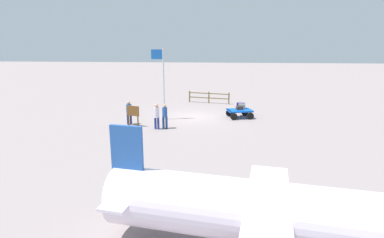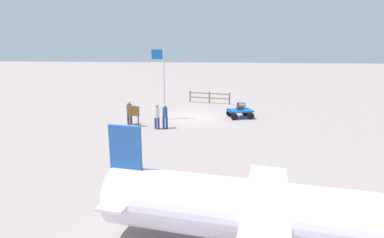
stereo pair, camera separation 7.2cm
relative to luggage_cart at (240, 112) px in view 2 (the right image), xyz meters
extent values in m
plane|color=gray|center=(3.30, -0.01, -0.44)|extent=(120.00, 120.00, 0.00)
cube|color=blue|center=(-0.02, -0.01, 0.11)|extent=(1.94, 1.53, 0.10)
cube|color=blue|center=(0.76, 0.19, 0.11)|extent=(0.35, 1.07, 0.10)
cylinder|color=black|center=(0.41, 0.72, -0.19)|extent=(0.51, 0.24, 0.49)
cylinder|color=black|center=(0.70, -0.43, -0.19)|extent=(0.51, 0.24, 0.49)
cylinder|color=black|center=(-0.75, 0.42, -0.19)|extent=(0.51, 0.24, 0.49)
cylinder|color=black|center=(-0.45, -0.73, -0.19)|extent=(0.51, 0.24, 0.49)
cube|color=gray|center=(-0.20, -0.37, 0.34)|extent=(0.53, 0.44, 0.36)
cube|color=navy|center=(-0.14, -0.62, 0.35)|extent=(0.64, 0.46, 0.37)
cube|color=#433127|center=(0.01, -0.01, 0.29)|extent=(0.51, 0.40, 0.27)
cylinder|color=navy|center=(5.23, 3.46, -0.06)|extent=(0.14, 0.14, 0.75)
cylinder|color=navy|center=(5.42, 3.40, -0.06)|extent=(0.14, 0.14, 0.75)
cylinder|color=silver|center=(5.32, 3.43, 0.62)|extent=(0.40, 0.40, 0.62)
sphere|color=tan|center=(5.32, 3.43, 1.05)|extent=(0.24, 0.24, 0.24)
cylinder|color=navy|center=(4.74, 3.24, -0.05)|extent=(0.14, 0.14, 0.78)
cylinder|color=navy|center=(4.94, 3.23, -0.05)|extent=(0.14, 0.14, 0.78)
cylinder|color=#264E9A|center=(4.84, 3.23, 0.63)|extent=(0.33, 0.33, 0.58)
sphere|color=tan|center=(4.84, 3.23, 1.02)|extent=(0.20, 0.20, 0.20)
cylinder|color=navy|center=(7.27, 2.37, -0.05)|extent=(0.14, 0.14, 0.78)
cylinder|color=navy|center=(7.44, 2.48, -0.05)|extent=(0.14, 0.14, 0.78)
cylinder|color=#1C59AB|center=(7.36, 2.43, 0.62)|extent=(0.48, 0.48, 0.56)
sphere|color=tan|center=(7.36, 2.43, 1.01)|extent=(0.22, 0.22, 0.22)
cylinder|color=white|center=(0.28, 15.02, 0.79)|extent=(8.38, 2.93, 1.57)
cube|color=white|center=(0.28, 15.02, 0.95)|extent=(1.92, 5.09, 0.12)
cube|color=#2858A8|center=(3.95, 14.39, 2.13)|extent=(0.90, 0.25, 1.30)
cube|color=white|center=(3.95, 14.39, 0.89)|extent=(1.06, 2.29, 0.08)
cylinder|color=black|center=(0.94, 13.96, -0.22)|extent=(0.45, 0.17, 0.44)
cylinder|color=silver|center=(5.28, 0.87, 2.02)|extent=(0.10, 0.10, 4.92)
cube|color=blue|center=(5.71, 0.87, 4.06)|extent=(0.76, 0.08, 0.64)
cylinder|color=#4C3319|center=(6.64, 2.96, -0.10)|extent=(0.08, 0.08, 0.68)
cylinder|color=#4C3319|center=(7.33, 2.68, -0.10)|extent=(0.08, 0.08, 0.68)
cube|color=brown|center=(6.98, 2.82, 0.57)|extent=(0.88, 0.40, 0.65)
cylinder|color=brown|center=(0.60, -4.99, 0.07)|extent=(0.12, 0.12, 1.01)
cylinder|color=brown|center=(2.35, -5.39, 0.07)|extent=(0.12, 0.12, 1.01)
cylinder|color=brown|center=(4.11, -5.79, 0.07)|extent=(0.12, 0.12, 1.01)
cube|color=brown|center=(2.35, -5.39, 0.43)|extent=(3.53, 0.87, 0.08)
cube|color=brown|center=(2.35, -5.39, 0.02)|extent=(3.53, 0.87, 0.08)
camera|label=1|loc=(1.56, 22.11, 4.91)|focal=29.36mm
camera|label=2|loc=(1.49, 22.10, 4.91)|focal=29.36mm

